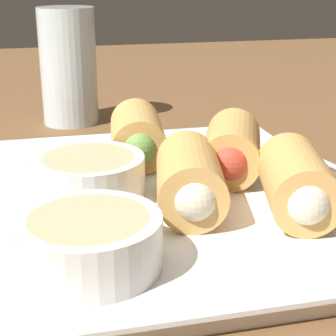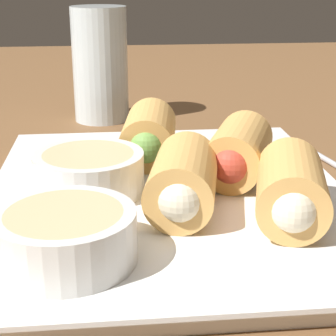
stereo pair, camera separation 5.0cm
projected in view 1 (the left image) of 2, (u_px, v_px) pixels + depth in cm
name	position (u px, v px, depth cm)	size (l,w,h in cm)	color
table_surface	(186.00, 237.00, 38.68)	(180.00, 140.00, 2.00)	brown
serving_plate	(168.00, 200.00, 40.34)	(30.49, 25.44, 1.50)	white
roll_front_left	(191.00, 181.00, 35.96)	(8.71, 5.79, 4.29)	#DBA356
roll_front_right	(232.00, 149.00, 42.13)	(8.71, 6.82, 4.29)	#DBA356
roll_back_left	(138.00, 136.00, 45.32)	(8.64, 5.27, 4.29)	#DBA356
roll_back_right	(298.00, 184.00, 35.48)	(8.73, 6.16, 4.29)	#DBA356
dipping_bowl_near	(89.00, 175.00, 38.60)	(7.75, 7.75, 2.90)	silver
dipping_bowl_far	(90.00, 240.00, 29.49)	(7.75, 7.75, 2.90)	silver
drinking_glass	(68.00, 67.00, 60.87)	(6.10, 6.10, 12.49)	silver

